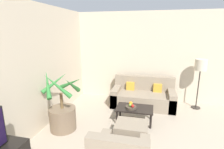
# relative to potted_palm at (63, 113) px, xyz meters

# --- Properties ---
(wall_back) EXTENTS (7.91, 0.06, 2.70)m
(wall_back) POSITION_rel_potted_palm_xyz_m (2.70, 2.24, 0.96)
(wall_back) COLOR beige
(wall_back) RESTS_ON ground_plane
(wall_left) EXTENTS (0.06, 7.32, 2.70)m
(wall_left) POSITION_rel_potted_palm_xyz_m (-0.49, -0.66, 0.96)
(wall_left) COLOR beige
(wall_left) RESTS_ON ground_plane
(potted_palm) EXTENTS (0.88, 0.86, 1.35)m
(potted_palm) POSITION_rel_potted_palm_xyz_m (0.00, 0.00, 0.00)
(potted_palm) COLOR brown
(potted_palm) RESTS_ON ground_plane
(sofa_loveseat) EXTENTS (1.77, 0.82, 0.82)m
(sofa_loveseat) POSITION_rel_potted_palm_xyz_m (1.65, 1.69, -0.12)
(sofa_loveseat) COLOR gray
(sofa_loveseat) RESTS_ON ground_plane
(floor_lamp) EXTENTS (0.31, 0.31, 1.40)m
(floor_lamp) POSITION_rel_potted_palm_xyz_m (3.13, 1.85, 0.79)
(floor_lamp) COLOR #2D2823
(floor_lamp) RESTS_ON ground_plane
(coffee_table) EXTENTS (0.86, 0.52, 0.37)m
(coffee_table) POSITION_rel_potted_palm_xyz_m (1.51, 0.68, -0.07)
(coffee_table) COLOR black
(coffee_table) RESTS_ON ground_plane
(fruit_bowl) EXTENTS (0.26, 0.26, 0.05)m
(fruit_bowl) POSITION_rel_potted_palm_xyz_m (1.43, 0.62, 0.00)
(fruit_bowl) COLOR #42382D
(fruit_bowl) RESTS_ON coffee_table
(apple_red) EXTENTS (0.07, 0.07, 0.07)m
(apple_red) POSITION_rel_potted_palm_xyz_m (1.47, 0.57, 0.07)
(apple_red) COLOR red
(apple_red) RESTS_ON fruit_bowl
(apple_green) EXTENTS (0.07, 0.07, 0.07)m
(apple_green) POSITION_rel_potted_palm_xyz_m (1.41, 0.61, 0.06)
(apple_green) COLOR olive
(apple_green) RESTS_ON fruit_bowl
(orange_fruit) EXTENTS (0.09, 0.09, 0.09)m
(orange_fruit) POSITION_rel_potted_palm_xyz_m (1.41, 0.70, 0.07)
(orange_fruit) COLOR orange
(orange_fruit) RESTS_ON fruit_bowl
(ottoman) EXTENTS (0.62, 0.50, 0.41)m
(ottoman) POSITION_rel_potted_palm_xyz_m (1.53, -0.14, -0.18)
(ottoman) COLOR gray
(ottoman) RESTS_ON ground_plane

